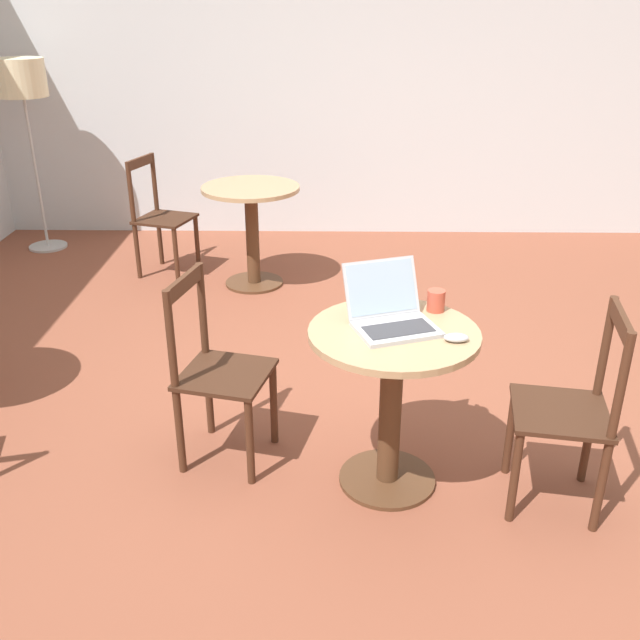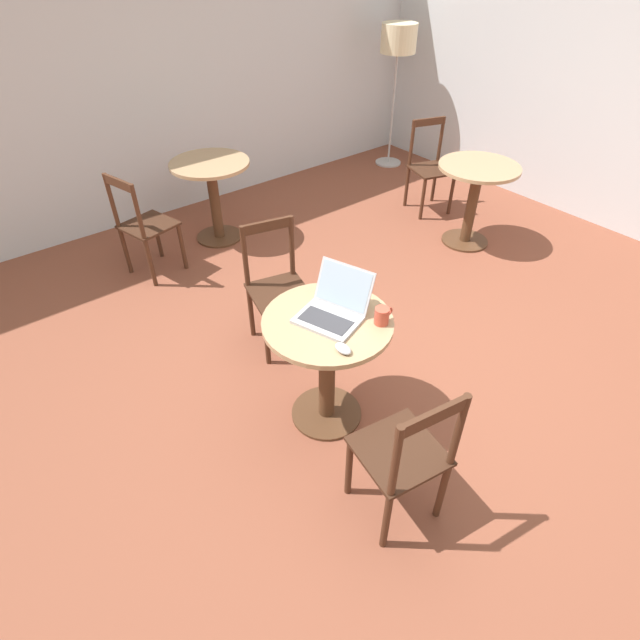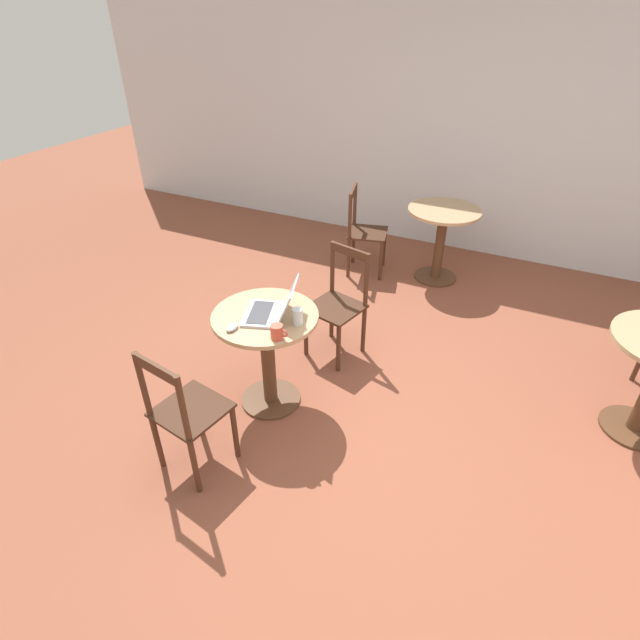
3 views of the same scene
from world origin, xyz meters
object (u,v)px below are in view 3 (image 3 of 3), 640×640
at_px(laptop, 271,309).
at_px(drinking_glass, 298,316).
at_px(cafe_table_far, 442,230).
at_px(chair_near_back, 339,305).
at_px(mouse, 232,327).
at_px(chair_far_left, 364,232).
at_px(cafe_table_near, 267,341).
at_px(chair_near_front, 186,414).
at_px(mug, 277,332).

bearing_deg(laptop, drinking_glass, -2.62).
relative_size(cafe_table_far, chair_near_back, 0.84).
xyz_separation_m(cafe_table_far, laptop, (-0.55, -2.38, 0.27)).
xyz_separation_m(chair_near_back, laptop, (-0.15, -0.77, 0.36)).
bearing_deg(cafe_table_far, laptop, -103.03).
xyz_separation_m(mouse, drinking_glass, (0.34, 0.24, 0.04)).
bearing_deg(chair_near_back, chair_far_left, 103.94).
relative_size(cafe_table_near, drinking_glass, 6.83).
bearing_deg(chair_near_front, laptop, 77.05).
distance_m(cafe_table_near, laptop, 0.27).
xyz_separation_m(chair_near_front, laptop, (0.17, 0.74, 0.36)).
bearing_deg(drinking_glass, mouse, -144.94).
bearing_deg(mug, mouse, -172.07).
bearing_deg(chair_near_front, mouse, 86.58).
relative_size(cafe_table_near, chair_near_back, 0.84).
bearing_deg(chair_far_left, mouse, -88.46).
height_order(chair_near_back, mouse, chair_near_back).
bearing_deg(mouse, chair_far_left, 91.54).
xyz_separation_m(chair_near_front, mouse, (0.03, 0.49, 0.32)).
relative_size(chair_near_back, chair_far_left, 1.00).
relative_size(cafe_table_near, laptop, 1.76).
bearing_deg(mug, chair_near_front, -121.97).
relative_size(cafe_table_far, drinking_glass, 6.83).
height_order(chair_near_back, laptop, laptop).
bearing_deg(chair_near_front, drinking_glass, 63.17).
height_order(chair_near_back, chair_far_left, same).
height_order(chair_far_left, mouse, chair_far_left).
bearing_deg(chair_near_back, cafe_table_far, 75.91).
bearing_deg(mug, cafe_table_far, 81.49).
height_order(mug, drinking_glass, drinking_glass).
bearing_deg(cafe_table_near, mouse, -111.84).
xyz_separation_m(chair_far_left, laptop, (0.21, -2.19, 0.36)).
bearing_deg(cafe_table_far, chair_far_left, -165.71).
relative_size(cafe_table_near, chair_far_left, 0.84).
height_order(cafe_table_far, chair_far_left, chair_far_left).
relative_size(cafe_table_far, chair_far_left, 0.84).
distance_m(chair_near_back, mouse, 1.10).
distance_m(chair_near_front, mouse, 0.59).
distance_m(laptop, mouse, 0.29).
relative_size(cafe_table_far, chair_near_front, 0.84).
height_order(chair_near_back, drinking_glass, chair_near_back).
height_order(chair_near_back, mug, chair_near_back).
height_order(cafe_table_near, mouse, mouse).
xyz_separation_m(laptop, mug, (0.16, -0.21, -0.00)).
height_order(cafe_table_near, chair_near_back, chair_near_back).
bearing_deg(chair_far_left, chair_near_front, -89.30).
relative_size(chair_near_back, chair_near_front, 1.00).
xyz_separation_m(cafe_table_near, mouse, (-0.10, -0.24, 0.23)).
bearing_deg(laptop, cafe_table_near, -167.62).
height_order(chair_near_front, chair_far_left, same).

